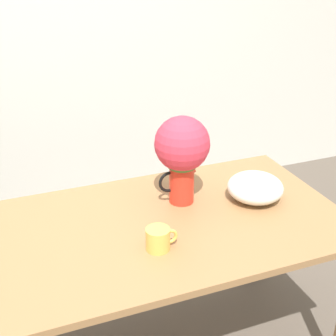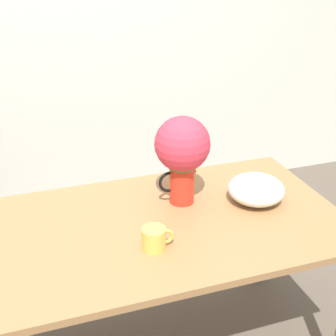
# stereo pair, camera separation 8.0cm
# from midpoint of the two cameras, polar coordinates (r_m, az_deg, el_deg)

# --- Properties ---
(wall_back) EXTENTS (8.00, 0.05, 2.60)m
(wall_back) POSITION_cam_midpoint_polar(r_m,az_deg,el_deg) (3.26, -11.46, 16.34)
(wall_back) COLOR silver
(wall_back) RESTS_ON ground_plane
(table) EXTENTS (1.51, 0.87, 0.76)m
(table) POSITION_cam_midpoint_polar(r_m,az_deg,el_deg) (2.01, 0.66, -8.88)
(table) COLOR olive
(table) RESTS_ON ground_plane
(flower_vase) EXTENTS (0.24, 0.24, 0.40)m
(flower_vase) POSITION_cam_midpoint_polar(r_m,az_deg,el_deg) (1.99, 2.91, 2.09)
(flower_vase) COLOR red
(flower_vase) RESTS_ON table
(coffee_mug) EXTENTS (0.13, 0.09, 0.09)m
(coffee_mug) POSITION_cam_midpoint_polar(r_m,az_deg,el_deg) (1.77, -0.32, -8.62)
(coffee_mug) COLOR gold
(coffee_mug) RESTS_ON table
(white_bowl) EXTENTS (0.25, 0.25, 0.12)m
(white_bowl) POSITION_cam_midpoint_polar(r_m,az_deg,el_deg) (2.11, 11.78, -2.56)
(white_bowl) COLOR silver
(white_bowl) RESTS_ON table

